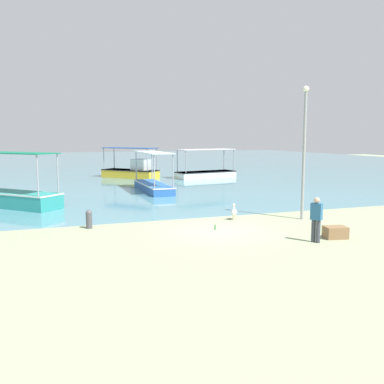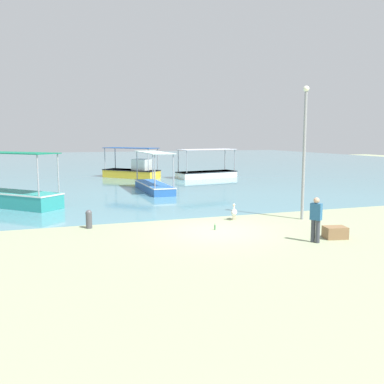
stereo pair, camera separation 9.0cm
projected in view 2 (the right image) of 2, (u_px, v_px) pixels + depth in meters
ground at (217, 231)px, 17.72m from camera, size 120.00×120.00×0.00m
harbor_water at (92, 163)px, 62.69m from camera, size 110.00×90.00×0.00m
fishing_boat_near_right at (133, 171)px, 40.35m from camera, size 5.11×5.30×2.84m
fishing_boat_outer at (207, 172)px, 40.43m from camera, size 6.01×2.94×2.70m
fishing_boat_far_right at (154, 184)px, 30.62m from camera, size 1.63×6.31×2.80m
fishing_boat_far_left at (9, 196)px, 24.05m from camera, size 5.92×6.01×3.03m
pelican at (234, 212)px, 20.11m from camera, size 0.51×0.75×0.80m
lamp_post at (304, 146)px, 19.84m from camera, size 0.28×0.28×6.20m
mooring_bollard at (89, 218)px, 18.25m from camera, size 0.28×0.28×0.80m
fisherman_standing at (316, 218)px, 15.75m from camera, size 0.40×0.46×1.69m
cargo_crate at (335, 232)px, 16.47m from camera, size 0.94×0.77×0.46m
glass_bottle at (215, 227)px, 17.98m from camera, size 0.07×0.07×0.27m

